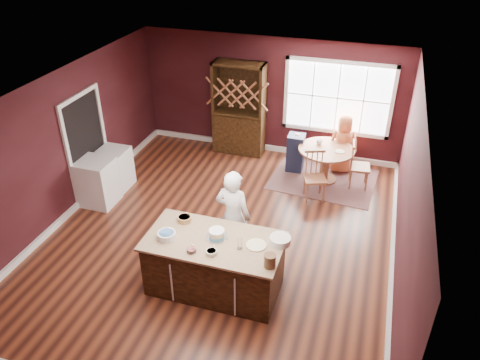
# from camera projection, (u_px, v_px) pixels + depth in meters

# --- Properties ---
(room_shell) EXTENTS (7.00, 7.00, 7.00)m
(room_shell) POSITION_uv_depth(u_px,v_px,m) (219.00, 170.00, 7.76)
(room_shell) COLOR brown
(room_shell) RESTS_ON ground
(window) EXTENTS (2.36, 0.10, 1.66)m
(window) POSITION_uv_depth(u_px,v_px,m) (338.00, 98.00, 10.13)
(window) COLOR white
(window) RESTS_ON room_shell
(doorway) EXTENTS (0.08, 1.26, 2.13)m
(doorway) POSITION_uv_depth(u_px,v_px,m) (87.00, 147.00, 9.17)
(doorway) COLOR white
(doorway) RESTS_ON room_shell
(kitchen_island) EXTENTS (2.04, 1.07, 0.92)m
(kitchen_island) POSITION_uv_depth(u_px,v_px,m) (215.00, 265.00, 7.10)
(kitchen_island) COLOR black
(kitchen_island) RESTS_ON ground
(dining_table) EXTENTS (1.16, 1.16, 0.75)m
(dining_table) POSITION_uv_depth(u_px,v_px,m) (326.00, 158.00, 9.82)
(dining_table) COLOR olive
(dining_table) RESTS_ON ground
(baker) EXTENTS (0.64, 0.46, 1.66)m
(baker) POSITION_uv_depth(u_px,v_px,m) (233.00, 216.00, 7.52)
(baker) COLOR white
(baker) RESTS_ON ground
(layer_cake) EXTENTS (0.33, 0.33, 0.13)m
(layer_cake) POSITION_uv_depth(u_px,v_px,m) (217.00, 234.00, 6.87)
(layer_cake) COLOR white
(layer_cake) RESTS_ON kitchen_island
(bowl_blue) EXTENTS (0.27, 0.27, 0.10)m
(bowl_blue) POSITION_uv_depth(u_px,v_px,m) (167.00, 235.00, 6.86)
(bowl_blue) COLOR silver
(bowl_blue) RESTS_ON kitchen_island
(bowl_yellow) EXTENTS (0.22, 0.22, 0.08)m
(bowl_yellow) POSITION_uv_depth(u_px,v_px,m) (184.00, 219.00, 7.24)
(bowl_yellow) COLOR #8C684A
(bowl_yellow) RESTS_ON kitchen_island
(bowl_pink) EXTENTS (0.14, 0.14, 0.05)m
(bowl_pink) POSITION_uv_depth(u_px,v_px,m) (191.00, 250.00, 6.61)
(bowl_pink) COLOR white
(bowl_pink) RESTS_ON kitchen_island
(bowl_olive) EXTENTS (0.16, 0.16, 0.06)m
(bowl_olive) POSITION_uv_depth(u_px,v_px,m) (211.00, 252.00, 6.57)
(bowl_olive) COLOR beige
(bowl_olive) RESTS_ON kitchen_island
(drinking_glass) EXTENTS (0.08, 0.08, 0.17)m
(drinking_glass) POSITION_uv_depth(u_px,v_px,m) (240.00, 244.00, 6.65)
(drinking_glass) COLOR silver
(drinking_glass) RESTS_ON kitchen_island
(dinner_plate) EXTENTS (0.30, 0.30, 0.02)m
(dinner_plate) POSITION_uv_depth(u_px,v_px,m) (256.00, 245.00, 6.74)
(dinner_plate) COLOR #FCF8B9
(dinner_plate) RESTS_ON kitchen_island
(white_tub) EXTENTS (0.31, 0.31, 0.11)m
(white_tub) POSITION_uv_depth(u_px,v_px,m) (280.00, 240.00, 6.77)
(white_tub) COLOR white
(white_tub) RESTS_ON kitchen_island
(stoneware_crock) EXTENTS (0.17, 0.17, 0.20)m
(stoneware_crock) POSITION_uv_depth(u_px,v_px,m) (270.00, 261.00, 6.32)
(stoneware_crock) COLOR brown
(stoneware_crock) RESTS_ON kitchen_island
(rug) EXTENTS (2.28, 1.83, 0.01)m
(rug) POSITION_uv_depth(u_px,v_px,m) (323.00, 179.00, 10.10)
(rug) COLOR brown
(rug) RESTS_ON ground
(chair_east) EXTENTS (0.44, 0.46, 1.01)m
(chair_east) POSITION_uv_depth(u_px,v_px,m) (360.00, 165.00, 9.62)
(chair_east) COLOR #985B31
(chair_east) RESTS_ON ground
(chair_south) EXTENTS (0.54, 0.53, 1.02)m
(chair_south) POSITION_uv_depth(u_px,v_px,m) (315.00, 177.00, 9.21)
(chair_south) COLOR brown
(chair_south) RESTS_ON ground
(chair_north) EXTENTS (0.49, 0.48, 0.90)m
(chair_north) POSITION_uv_depth(u_px,v_px,m) (342.00, 148.00, 10.37)
(chair_north) COLOR brown
(chair_north) RESTS_ON ground
(seated_woman) EXTENTS (0.73, 0.55, 1.33)m
(seated_woman) POSITION_uv_depth(u_px,v_px,m) (343.00, 144.00, 10.10)
(seated_woman) COLOR #D26A3C
(seated_woman) RESTS_ON ground
(high_chair) EXTENTS (0.36, 0.36, 0.88)m
(high_chair) POSITION_uv_depth(u_px,v_px,m) (296.00, 152.00, 10.25)
(high_chair) COLOR #171B31
(high_chair) RESTS_ON ground
(toddler) EXTENTS (0.18, 0.14, 0.26)m
(toddler) POSITION_uv_depth(u_px,v_px,m) (295.00, 134.00, 10.16)
(toddler) COLOR #8CA5BF
(toddler) RESTS_ON high_chair
(table_plate) EXTENTS (0.19, 0.19, 0.01)m
(table_plate) POSITION_uv_depth(u_px,v_px,m) (340.00, 151.00, 9.59)
(table_plate) COLOR beige
(table_plate) RESTS_ON dining_table
(table_cup) EXTENTS (0.16, 0.16, 0.10)m
(table_cup) POSITION_uv_depth(u_px,v_px,m) (319.00, 142.00, 9.87)
(table_cup) COLOR white
(table_cup) RESTS_ON dining_table
(hutch) EXTENTS (1.18, 0.49, 2.16)m
(hutch) POSITION_uv_depth(u_px,v_px,m) (239.00, 109.00, 10.70)
(hutch) COLOR #3F2916
(hutch) RESTS_ON ground
(washer) EXTENTS (0.64, 0.62, 0.93)m
(washer) POSITION_uv_depth(u_px,v_px,m) (98.00, 182.00, 9.12)
(washer) COLOR silver
(washer) RESTS_ON ground
(dryer) EXTENTS (0.59, 0.57, 0.86)m
(dryer) POSITION_uv_depth(u_px,v_px,m) (115.00, 168.00, 9.66)
(dryer) COLOR silver
(dryer) RESTS_ON ground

